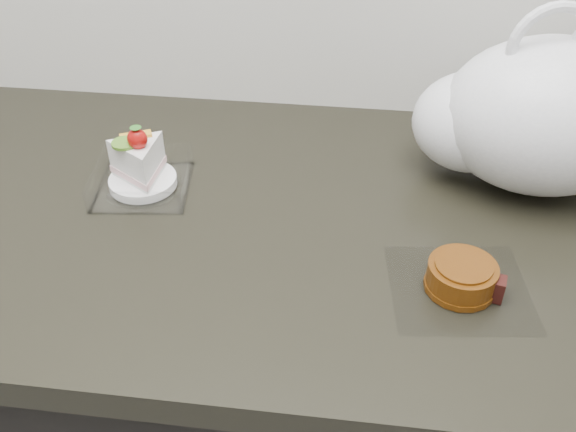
% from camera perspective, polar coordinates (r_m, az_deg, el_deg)
% --- Properties ---
extents(counter, '(2.04, 0.64, 0.90)m').
position_cam_1_polar(counter, '(1.20, -2.61, -16.71)').
color(counter, black).
rests_on(counter, ground).
extents(cake_tray, '(0.14, 0.14, 0.10)m').
position_cam_1_polar(cake_tray, '(0.93, -12.91, 3.90)').
color(cake_tray, white).
rests_on(cake_tray, counter).
extents(mooncake_wrap, '(0.18, 0.17, 0.04)m').
position_cam_1_polar(mooncake_wrap, '(0.77, 15.22, -5.44)').
color(mooncake_wrap, white).
rests_on(mooncake_wrap, counter).
extents(plastic_bag, '(0.33, 0.23, 0.26)m').
position_cam_1_polar(plastic_bag, '(0.94, 20.90, 8.27)').
color(plastic_bag, white).
rests_on(plastic_bag, counter).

